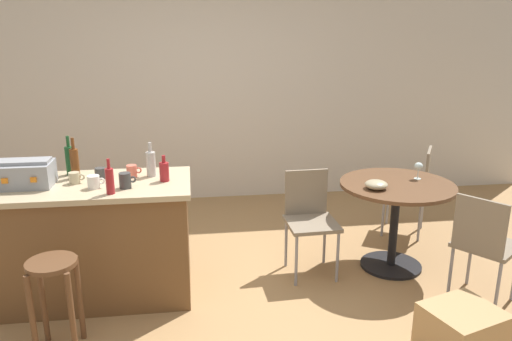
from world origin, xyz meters
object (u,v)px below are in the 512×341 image
at_px(bottle_0, 75,163).
at_px(cup_4, 75,178).
at_px(folding_chair_left, 310,215).
at_px(cardboard_box, 461,332).
at_px(toolbox, 25,174).
at_px(cup_0, 132,171).
at_px(bottle_1, 164,171).
at_px(bottle_2, 110,180).
at_px(folding_chair_far, 413,184).
at_px(bottle_4, 70,160).
at_px(wine_glass, 419,167).
at_px(cup_1, 101,173).
at_px(cup_2, 94,182).
at_px(dining_table, 396,204).
at_px(kitchen_island, 96,240).
at_px(cup_3, 125,180).
at_px(folding_chair_near, 484,241).
at_px(wooden_stool, 54,288).
at_px(serving_bowl, 376,185).
at_px(bottle_3, 151,163).

height_order(bottle_0, cup_4, bottle_0).
xyz_separation_m(folding_chair_left, cardboard_box, (0.68, -1.24, -0.34)).
xyz_separation_m(toolbox, cup_0, (0.72, 0.13, -0.05)).
relative_size(folding_chair_left, bottle_1, 4.39).
bearing_deg(bottle_2, folding_chair_far, 21.42).
distance_m(bottle_2, bottle_4, 0.63).
relative_size(bottle_2, wine_glass, 1.71).
height_order(cup_1, cup_2, cup_2).
bearing_deg(dining_table, toolbox, -177.15).
distance_m(kitchen_island, cup_3, 0.58).
relative_size(bottle_1, cup_4, 1.71).
bearing_deg(cup_1, bottle_4, 150.38).
height_order(toolbox, bottle_4, bottle_4).
height_order(toolbox, cup_2, toolbox).
bearing_deg(folding_chair_near, dining_table, 121.41).
bearing_deg(bottle_0, cup_0, -4.59).
distance_m(bottle_1, cup_1, 0.49).
xyz_separation_m(wooden_stool, bottle_1, (0.67, 0.66, 0.53)).
bearing_deg(folding_chair_far, bottle_2, -158.58).
bearing_deg(bottle_2, bottle_1, 34.55).
xyz_separation_m(bottle_4, serving_bowl, (2.35, -0.23, -0.23)).
distance_m(kitchen_island, bottle_1, 0.74).
distance_m(dining_table, bottle_0, 2.56).
height_order(bottle_0, bottle_4, bottle_0).
relative_size(dining_table, cup_4, 8.26).
height_order(bottle_1, cup_4, bottle_1).
height_order(wooden_stool, folding_chair_far, folding_chair_far).
xyz_separation_m(cup_2, serving_bowl, (2.12, 0.14, -0.16)).
relative_size(dining_table, cup_1, 8.13).
xyz_separation_m(cup_2, cup_3, (0.22, -0.02, 0.01)).
relative_size(bottle_1, bottle_4, 0.64).
bearing_deg(folding_chair_left, folding_chair_far, 27.73).
xyz_separation_m(wooden_stool, cup_4, (0.03, 0.69, 0.49)).
height_order(folding_chair_far, serving_bowl, folding_chair_far).
bearing_deg(folding_chair_left, dining_table, -3.08).
bearing_deg(bottle_0, bottle_2, -52.98).
height_order(dining_table, cup_1, cup_1).
height_order(toolbox, bottle_1, same).
bearing_deg(cup_0, cup_4, -164.62).
bearing_deg(dining_table, kitchen_island, -176.74).
distance_m(kitchen_island, bottle_0, 0.60).
relative_size(dining_table, bottle_1, 4.84).
xyz_separation_m(bottle_1, bottle_2, (-0.35, -0.24, 0.02)).
xyz_separation_m(toolbox, bottle_0, (0.31, 0.16, 0.03)).
bearing_deg(bottle_2, bottle_0, 127.02).
relative_size(kitchen_island, dining_table, 1.53).
bearing_deg(cup_0, wine_glass, 2.69).
relative_size(toolbox, bottle_1, 1.93).
distance_m(bottle_1, bottle_3, 0.18).
height_order(cup_1, cup_3, cup_3).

